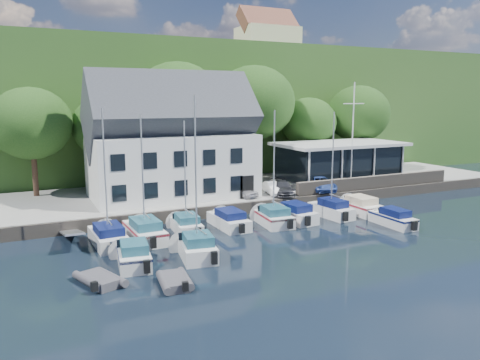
% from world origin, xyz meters
% --- Properties ---
extents(ground, '(180.00, 180.00, 0.00)m').
position_xyz_m(ground, '(0.00, 0.00, 0.00)').
color(ground, black).
rests_on(ground, ground).
extents(quay, '(60.00, 13.00, 1.00)m').
position_xyz_m(quay, '(0.00, 17.50, 0.50)').
color(quay, gray).
rests_on(quay, ground).
extents(quay_face, '(60.00, 0.30, 1.00)m').
position_xyz_m(quay_face, '(0.00, 11.00, 0.50)').
color(quay_face, '#5D554A').
rests_on(quay_face, ground).
extents(hillside, '(160.00, 75.00, 16.00)m').
position_xyz_m(hillside, '(0.00, 62.00, 8.00)').
color(hillside, '#2B5520').
rests_on(hillside, ground).
extents(field_patch, '(50.00, 30.00, 0.30)m').
position_xyz_m(field_patch, '(8.00, 70.00, 16.15)').
color(field_patch, '#516130').
rests_on(field_patch, hillside).
extents(farmhouse, '(10.40, 7.00, 8.20)m').
position_xyz_m(farmhouse, '(22.00, 52.00, 20.10)').
color(farmhouse, beige).
rests_on(farmhouse, hillside).
extents(harbor_building, '(14.40, 8.20, 8.70)m').
position_xyz_m(harbor_building, '(-7.00, 16.50, 5.35)').
color(harbor_building, silver).
rests_on(harbor_building, quay).
extents(club_pavilion, '(13.20, 7.20, 4.10)m').
position_xyz_m(club_pavilion, '(11.00, 16.00, 3.05)').
color(club_pavilion, black).
rests_on(club_pavilion, quay).
extents(seawall, '(18.00, 0.50, 1.20)m').
position_xyz_m(seawall, '(12.00, 11.40, 1.60)').
color(seawall, '#5D554A').
rests_on(seawall, quay).
extents(gangway, '(1.20, 6.00, 1.40)m').
position_xyz_m(gangway, '(-16.50, 9.00, 0.00)').
color(gangway, '#BBBABF').
rests_on(gangway, ground).
extents(car_silver, '(2.34, 3.51, 1.11)m').
position_xyz_m(car_silver, '(-1.62, 13.21, 1.55)').
color(car_silver, '#B9BABF').
rests_on(car_silver, quay).
extents(car_white, '(1.87, 3.68, 1.16)m').
position_xyz_m(car_white, '(1.48, 12.98, 1.58)').
color(car_white, white).
rests_on(car_white, quay).
extents(car_dgrey, '(2.97, 4.51, 1.21)m').
position_xyz_m(car_dgrey, '(2.16, 12.64, 1.61)').
color(car_dgrey, '#2C2D31').
rests_on(car_dgrey, quay).
extents(car_blue, '(2.73, 4.43, 1.42)m').
position_xyz_m(car_blue, '(6.28, 12.60, 1.71)').
color(car_blue, '#2D478B').
rests_on(car_blue, quay).
extents(flagpole, '(2.44, 0.20, 10.17)m').
position_xyz_m(flagpole, '(9.97, 12.70, 6.09)').
color(flagpole, silver).
rests_on(flagpole, quay).
extents(tree_0, '(7.05, 7.05, 9.64)m').
position_xyz_m(tree_0, '(-18.14, 21.58, 5.82)').
color(tree_0, '#133710').
rests_on(tree_0, quay).
extents(tree_1, '(6.53, 6.53, 8.93)m').
position_xyz_m(tree_1, '(-11.59, 22.02, 5.46)').
color(tree_1, '#133710').
rests_on(tree_1, quay).
extents(tree_2, '(8.98, 8.98, 12.27)m').
position_xyz_m(tree_2, '(-4.49, 22.16, 7.14)').
color(tree_2, '#133710').
rests_on(tree_2, quay).
extents(tree_3, '(8.92, 8.92, 12.19)m').
position_xyz_m(tree_3, '(4.29, 22.48, 7.10)').
color(tree_3, '#133710').
rests_on(tree_3, quay).
extents(tree_4, '(6.41, 6.41, 8.76)m').
position_xyz_m(tree_4, '(11.09, 22.03, 5.38)').
color(tree_4, '#133710').
rests_on(tree_4, quay).
extents(tree_5, '(7.45, 7.45, 10.18)m').
position_xyz_m(tree_5, '(17.69, 21.31, 6.09)').
color(tree_5, '#133710').
rests_on(tree_5, quay).
extents(boat_r1_0, '(2.35, 6.54, 8.71)m').
position_xyz_m(boat_r1_0, '(-14.32, 7.35, 4.36)').
color(boat_r1_0, silver).
rests_on(boat_r1_0, ground).
extents(boat_r1_1, '(2.36, 6.91, 9.44)m').
position_xyz_m(boat_r1_1, '(-11.86, 7.38, 4.72)').
color(boat_r1_1, silver).
rests_on(boat_r1_1, ground).
extents(boat_r1_2, '(2.37, 5.60, 8.31)m').
position_xyz_m(boat_r1_2, '(-8.66, 8.00, 4.15)').
color(boat_r1_2, silver).
rests_on(boat_r1_2, ground).
extents(boat_r1_3, '(2.13, 6.38, 1.39)m').
position_xyz_m(boat_r1_3, '(-5.31, 7.88, 0.69)').
color(boat_r1_3, silver).
rests_on(boat_r1_3, ground).
extents(boat_r1_4, '(2.73, 5.80, 9.05)m').
position_xyz_m(boat_r1_4, '(-1.89, 7.07, 4.52)').
color(boat_r1_4, silver).
rests_on(boat_r1_4, ground).
extents(boat_r1_5, '(2.54, 5.89, 1.52)m').
position_xyz_m(boat_r1_5, '(0.13, 7.22, 0.76)').
color(boat_r1_5, silver).
rests_on(boat_r1_5, ground).
extents(boat_r1_6, '(2.51, 6.10, 9.21)m').
position_xyz_m(boat_r1_6, '(3.62, 7.19, 4.60)').
color(boat_r1_6, silver).
rests_on(boat_r1_6, ground).
extents(boat_r1_7, '(2.25, 6.19, 1.50)m').
position_xyz_m(boat_r1_7, '(6.50, 7.16, 0.75)').
color(boat_r1_7, silver).
rests_on(boat_r1_7, ground).
extents(boat_r2_0, '(2.61, 5.47, 1.48)m').
position_xyz_m(boat_r2_0, '(-13.68, 2.71, 0.74)').
color(boat_r2_0, silver).
rests_on(boat_r2_0, ground).
extents(boat_r2_1, '(2.92, 5.53, 9.44)m').
position_xyz_m(boat_r2_1, '(-9.88, 2.37, 4.72)').
color(boat_r2_1, silver).
rests_on(boat_r2_1, ground).
extents(boat_r2_4, '(1.66, 5.71, 1.38)m').
position_xyz_m(boat_r2_4, '(6.23, 2.89, 0.69)').
color(boat_r2_4, silver).
rests_on(boat_r2_4, ground).
extents(dinghy_0, '(2.60, 3.27, 0.67)m').
position_xyz_m(dinghy_0, '(-15.91, 0.67, 0.33)').
color(dinghy_0, '#3D3C41').
rests_on(dinghy_0, ground).
extents(dinghy_1, '(1.96, 2.93, 0.64)m').
position_xyz_m(dinghy_1, '(-12.43, -1.18, 0.32)').
color(dinghy_1, '#3D3C41').
rests_on(dinghy_1, ground).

